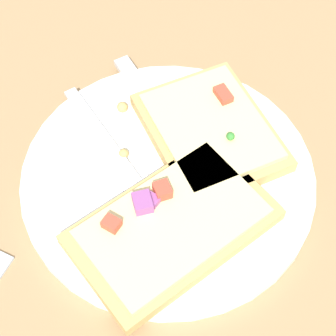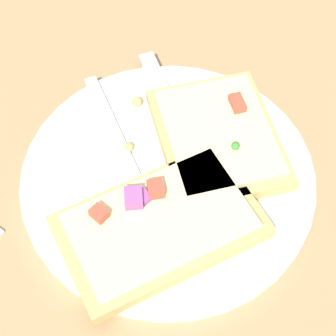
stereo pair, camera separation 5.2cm
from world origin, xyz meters
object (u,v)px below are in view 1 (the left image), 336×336
at_px(pizza_slice_main, 172,225).
at_px(plate, 168,177).
at_px(fork, 128,172).
at_px(knife, 159,114).
at_px(pizza_slice_corner, 210,130).

bearing_deg(pizza_slice_main, plate, 55.56).
xyz_separation_m(fork, knife, (0.08, 0.00, -0.00)).
xyz_separation_m(pizza_slice_main, pizza_slice_corner, (0.11, 0.01, -0.00)).
relative_size(plate, pizza_slice_main, 1.39).
xyz_separation_m(knife, pizza_slice_main, (-0.11, -0.07, 0.01)).
height_order(plate, knife, knife).
bearing_deg(knife, pizza_slice_corner, 32.57).
height_order(plate, pizza_slice_main, pizza_slice_main).
bearing_deg(pizza_slice_corner, plate, -67.51).
distance_m(plate, pizza_slice_main, 0.06).
relative_size(fork, knife, 1.08).
bearing_deg(plate, pizza_slice_main, -151.09).
bearing_deg(plate, fork, 115.15).
bearing_deg(fork, knife, 125.24).
distance_m(fork, knife, 0.08).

